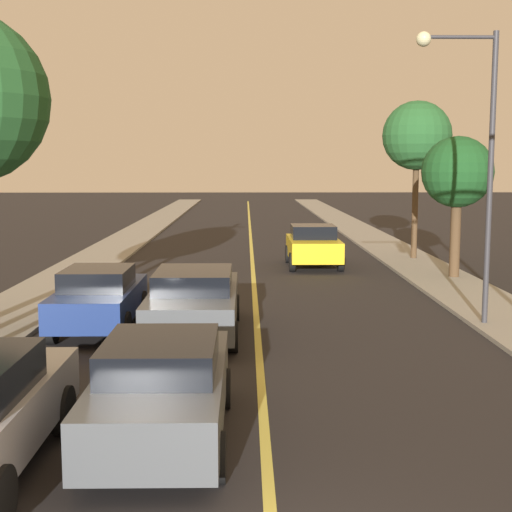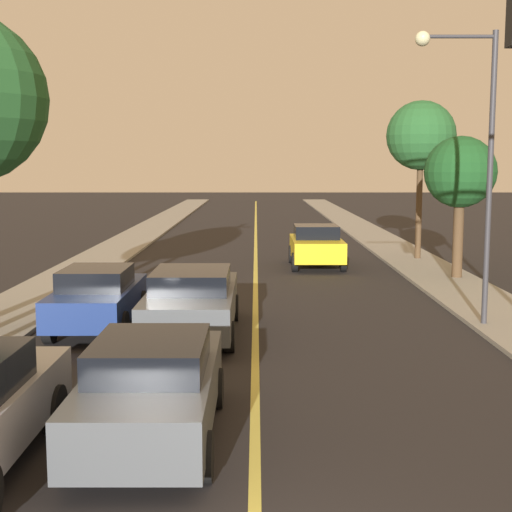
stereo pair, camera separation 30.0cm
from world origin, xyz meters
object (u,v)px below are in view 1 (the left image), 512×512
Objects in this scene: car_near_lane_second at (194,301)px; tree_right_near at (457,173)px; car_near_lane_front at (162,387)px; car_far_oncoming at (313,245)px; tree_right_far at (417,136)px; car_outer_lane_second at (99,298)px; streetlamp_right at (473,138)px.

tree_right_near reaches higher than car_near_lane_second.
car_far_oncoming reaches higher than car_near_lane_front.
tree_right_far reaches higher than tree_right_near.
tree_right_far is (-0.22, 5.17, 1.48)m from tree_right_near.
car_near_lane_second is 2.43m from car_outer_lane_second.
tree_right_far is at bearing 67.14° from car_near_lane_front.
tree_right_near is at bearing 59.71° from car_near_lane_front.
tree_right_far is (1.63, 12.58, 0.54)m from streetlamp_right.
tree_right_far reaches higher than car_near_lane_second.
streetlamp_right reaches higher than car_far_oncoming.
car_far_oncoming is 0.61× the size of tree_right_far.
car_near_lane_second is 0.72× the size of streetlamp_right.
tree_right_near is (11.01, 7.69, 2.94)m from car_outer_lane_second.
car_near_lane_front is 17.38m from tree_right_near.
car_far_oncoming reaches higher than car_near_lane_second.
car_outer_lane_second is (-2.37, 7.10, 0.01)m from car_near_lane_front.
car_outer_lane_second is at bearing -178.28° from streetlamp_right.
tree_right_near is at bearing 144.90° from car_far_oncoming.
streetlamp_right is (9.15, 0.27, 3.88)m from car_outer_lane_second.
tree_right_far reaches higher than car_far_oncoming.
tree_right_near is at bearing 43.60° from car_near_lane_second.
tree_right_near is 0.75× the size of tree_right_far.
car_far_oncoming is at bearing 71.17° from car_near_lane_second.
car_far_oncoming is 0.81× the size of tree_right_near.
tree_right_near is (1.86, 7.41, -0.94)m from streetlamp_right.
streetlamp_right reaches higher than tree_right_far.
car_near_lane_second is 1.20× the size of car_outer_lane_second.
streetlamp_right reaches higher than tree_right_near.
tree_right_far is at bearing 82.60° from streetlamp_right.
car_far_oncoming is 6.54m from tree_right_far.
tree_right_far is at bearing 50.00° from car_outer_lane_second.
car_outer_lane_second is 17.35m from tree_right_far.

